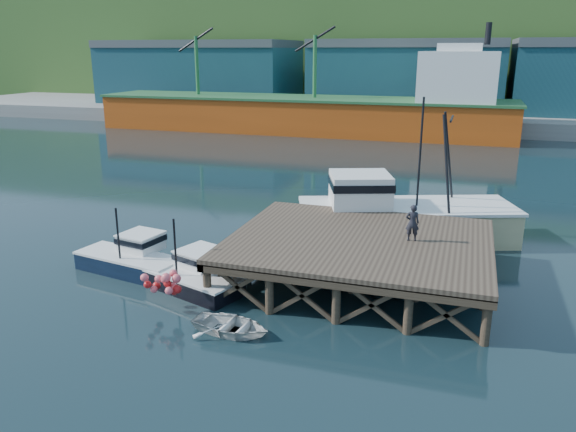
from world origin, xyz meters
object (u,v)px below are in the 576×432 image
at_px(dinghy, 231,326).
at_px(dockworker, 412,223).
at_px(boat_black, 190,274).
at_px(trawler, 402,211).
at_px(boat_navy, 132,257).

bearing_deg(dinghy, dockworker, -35.07).
bearing_deg(boat_black, trawler, 68.39).
bearing_deg(boat_black, boat_navy, -175.04).
bearing_deg(trawler, boat_navy, -162.68).
relative_size(boat_navy, dinghy, 1.83).
xyz_separation_m(dinghy, dockworker, (6.03, 7.18, 2.66)).
bearing_deg(dinghy, trawler, -14.63).
xyz_separation_m(boat_navy, dinghy, (7.31, -4.47, -0.37)).
xyz_separation_m(boat_navy, boat_black, (3.68, -0.90, -0.05)).
distance_m(boat_black, trawler, 13.13).
height_order(boat_navy, dockworker, dockworker).
distance_m(boat_black, dockworker, 10.57).
bearing_deg(trawler, dockworker, -98.88).
distance_m(boat_navy, trawler, 15.20).
xyz_separation_m(trawler, dockworker, (1.20, -6.39, 1.30)).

